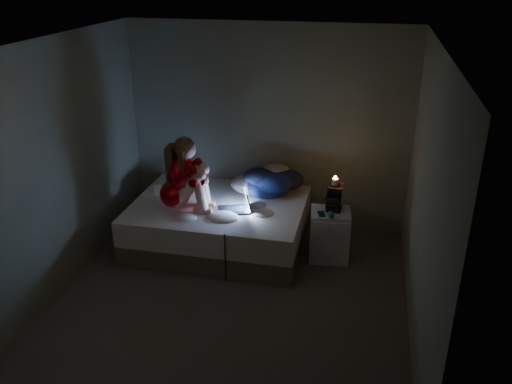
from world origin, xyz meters
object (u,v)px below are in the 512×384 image
(woman, at_px, (174,173))
(phone, at_px, (321,213))
(laptop, at_px, (234,200))
(nightstand, at_px, (329,235))
(candle, at_px, (335,181))
(bed, at_px, (219,224))

(woman, distance_m, phone, 1.74)
(laptop, bearing_deg, nightstand, -12.55)
(candle, xyz_separation_m, phone, (-0.13, -0.15, -0.35))
(laptop, relative_size, phone, 2.71)
(bed, xyz_separation_m, nightstand, (1.35, -0.02, 0.02))
(woman, distance_m, candle, 1.84)
(bed, height_order, candle, candle)
(woman, distance_m, nightstand, 1.95)
(woman, bearing_deg, nightstand, 2.16)
(phone, bearing_deg, laptop, 172.81)
(bed, distance_m, candle, 1.53)
(nightstand, xyz_separation_m, candle, (0.02, 0.07, 0.66))
(laptop, bearing_deg, phone, -16.55)
(bed, relative_size, woman, 2.30)
(woman, xyz_separation_m, nightstand, (1.80, 0.22, -0.71))
(laptop, xyz_separation_m, candle, (1.13, 0.21, 0.26))
(laptop, relative_size, nightstand, 0.63)
(bed, height_order, phone, phone)
(woman, height_order, laptop, woman)
(nightstand, height_order, candle, candle)
(candle, bearing_deg, bed, -178.17)
(nightstand, xyz_separation_m, phone, (-0.11, -0.08, 0.31))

